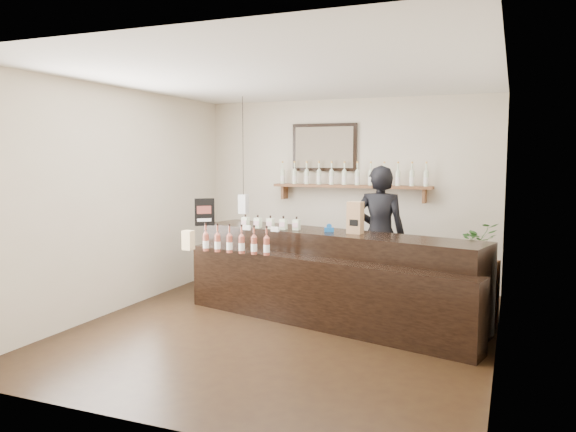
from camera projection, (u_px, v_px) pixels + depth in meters
The scene contains 10 objects.
ground at pixel (284, 328), 6.36m from camera, with size 5.00×5.00×0.00m, color black.
room_shell at pixel (284, 178), 6.18m from camera, with size 5.00×5.00×5.00m.
back_wall_decor at pixel (335, 169), 8.42m from camera, with size 2.66×0.96×1.69m.
counter at pixel (328, 279), 6.70m from camera, with size 3.75×1.89×1.21m.
promo_sign at pixel (205, 212), 7.34m from camera, with size 0.22×0.17×0.36m.
paper_bag at pixel (355, 218), 6.59m from camera, with size 0.19×0.15×0.38m.
tape_dispenser at pixel (329, 229), 6.76m from camera, with size 0.12×0.08×0.10m.
side_cabinet at pixel (476, 293), 6.49m from camera, with size 0.50×0.59×0.74m.
potted_plant at pixel (478, 242), 6.43m from camera, with size 0.41×0.35×0.45m, color #305F26.
shopkeeper at pixel (380, 226), 7.41m from camera, with size 0.75×0.49×2.07m, color black.
Camera 1 is at (2.36, -5.73, 1.93)m, focal length 35.00 mm.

